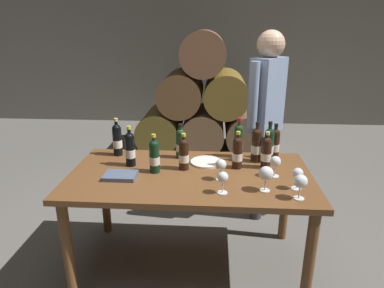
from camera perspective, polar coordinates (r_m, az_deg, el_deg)
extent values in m
plane|color=#66635E|center=(2.80, -0.29, -19.27)|extent=(14.00, 14.00, 0.00)
cube|color=slate|center=(6.40, 2.52, 16.17)|extent=(10.00, 0.24, 2.80)
cylinder|color=brown|center=(5.06, -5.30, 2.60)|extent=(0.60, 0.90, 0.60)
cylinder|color=brown|center=(5.00, 1.86, 2.47)|extent=(0.60, 0.90, 0.60)
cylinder|color=brown|center=(5.02, 9.06, 2.30)|extent=(0.60, 0.90, 0.60)
cylinder|color=brown|center=(4.89, -1.81, 8.67)|extent=(0.60, 0.90, 0.60)
cylinder|color=brown|center=(4.87, 5.67, 8.54)|extent=(0.60, 0.90, 0.60)
cylinder|color=brown|center=(4.80, 2.00, 15.03)|extent=(0.60, 0.90, 0.60)
cube|color=brown|center=(2.41, -0.32, -5.39)|extent=(1.70, 0.90, 0.04)
cylinder|color=brown|center=(2.45, -20.10, -16.50)|extent=(0.07, 0.07, 0.72)
cylinder|color=brown|center=(2.35, 19.05, -18.13)|extent=(0.07, 0.07, 0.72)
cylinder|color=brown|center=(3.07, -14.40, -8.23)|extent=(0.07, 0.07, 0.72)
cylinder|color=brown|center=(2.99, 15.36, -9.12)|extent=(0.07, 0.07, 0.72)
cylinder|color=black|center=(2.72, 13.67, -0.37)|extent=(0.07, 0.07, 0.20)
sphere|color=black|center=(2.68, 13.85, 1.73)|extent=(0.07, 0.07, 0.07)
cylinder|color=black|center=(2.68, 13.89, 2.24)|extent=(0.03, 0.03, 0.06)
cylinder|color=black|center=(2.67, 13.96, 3.10)|extent=(0.03, 0.03, 0.02)
cylinder|color=silver|center=(2.72, 13.66, -0.56)|extent=(0.07, 0.07, 0.06)
cylinder|color=black|center=(2.44, -1.38, -2.16)|extent=(0.07, 0.07, 0.19)
sphere|color=black|center=(2.40, -1.40, 0.07)|extent=(0.07, 0.07, 0.07)
cylinder|color=black|center=(2.40, -1.40, 0.61)|extent=(0.03, 0.03, 0.06)
cylinder|color=gold|center=(2.38, -1.41, 1.53)|extent=(0.03, 0.03, 0.02)
cylinder|color=silver|center=(2.44, -1.38, -2.37)|extent=(0.07, 0.07, 0.06)
cylinder|color=black|center=(2.77, -12.39, 0.27)|extent=(0.07, 0.07, 0.21)
sphere|color=black|center=(2.73, -12.55, 2.51)|extent=(0.07, 0.07, 0.07)
cylinder|color=black|center=(2.72, -12.60, 3.06)|extent=(0.03, 0.03, 0.07)
cylinder|color=tan|center=(2.71, -12.67, 3.99)|extent=(0.03, 0.03, 0.02)
cylinder|color=silver|center=(2.77, -12.37, 0.06)|extent=(0.07, 0.07, 0.06)
cylinder|color=black|center=(2.52, 12.33, -1.89)|extent=(0.07, 0.07, 0.19)
sphere|color=black|center=(2.48, 12.50, 0.32)|extent=(0.07, 0.07, 0.07)
cylinder|color=black|center=(2.47, 12.54, 0.86)|extent=(0.03, 0.03, 0.06)
cylinder|color=tan|center=(2.46, 12.61, 1.77)|extent=(0.03, 0.03, 0.02)
cylinder|color=silver|center=(2.52, 12.31, -2.09)|extent=(0.07, 0.07, 0.06)
cylinder|color=black|center=(2.48, 7.60, -1.90)|extent=(0.07, 0.07, 0.19)
sphere|color=black|center=(2.45, 7.71, 0.36)|extent=(0.07, 0.07, 0.07)
cylinder|color=black|center=(2.44, 7.73, 0.91)|extent=(0.03, 0.03, 0.06)
cylinder|color=gold|center=(2.42, 7.78, 1.85)|extent=(0.03, 0.03, 0.02)
cylinder|color=silver|center=(2.48, 7.59, -2.11)|extent=(0.07, 0.07, 0.06)
cylinder|color=#19381E|center=(2.65, -1.94, -0.34)|extent=(0.07, 0.07, 0.19)
sphere|color=#19381E|center=(2.62, -1.97, 1.77)|extent=(0.07, 0.07, 0.07)
cylinder|color=#19381E|center=(2.61, -1.97, 2.28)|extent=(0.03, 0.03, 0.06)
cylinder|color=black|center=(2.60, -1.98, 3.15)|extent=(0.03, 0.03, 0.02)
cylinder|color=silver|center=(2.65, -1.94, -0.54)|extent=(0.07, 0.07, 0.06)
cylinder|color=black|center=(2.63, 12.71, -0.67)|extent=(0.07, 0.07, 0.22)
sphere|color=black|center=(2.59, 12.90, 1.79)|extent=(0.07, 0.07, 0.07)
cylinder|color=black|center=(2.58, 12.95, 2.40)|extent=(0.03, 0.03, 0.07)
cylinder|color=black|center=(2.57, 13.03, 3.43)|extent=(0.03, 0.03, 0.03)
cylinder|color=silver|center=(2.63, 12.70, -0.90)|extent=(0.07, 0.07, 0.07)
cylinder|color=#19381E|center=(2.69, 7.78, 0.09)|extent=(0.07, 0.07, 0.22)
sphere|color=#19381E|center=(2.65, 7.89, 2.48)|extent=(0.07, 0.07, 0.07)
cylinder|color=#19381E|center=(2.64, 7.92, 3.08)|extent=(0.03, 0.03, 0.07)
cylinder|color=#B21E23|center=(2.63, 7.96, 4.07)|extent=(0.03, 0.03, 0.03)
cylinder|color=silver|center=(2.69, 7.77, -0.13)|extent=(0.07, 0.07, 0.07)
cylinder|color=black|center=(2.54, -10.31, -1.32)|extent=(0.07, 0.07, 0.21)
sphere|color=black|center=(2.50, -10.46, 1.09)|extent=(0.07, 0.07, 0.07)
cylinder|color=black|center=(2.49, -10.50, 1.69)|extent=(0.03, 0.03, 0.07)
cylinder|color=gold|center=(2.48, -10.57, 2.70)|extent=(0.03, 0.03, 0.02)
cylinder|color=silver|center=(2.54, -10.30, -1.55)|extent=(0.07, 0.07, 0.06)
cylinder|color=black|center=(2.62, 10.68, -0.64)|extent=(0.07, 0.07, 0.22)
sphere|color=black|center=(2.58, 10.83, 1.77)|extent=(0.07, 0.07, 0.07)
cylinder|color=black|center=(2.57, 10.87, 2.38)|extent=(0.03, 0.03, 0.07)
cylinder|color=black|center=(2.56, 10.94, 3.38)|extent=(0.03, 0.03, 0.03)
cylinder|color=silver|center=(2.62, 10.66, -0.87)|extent=(0.07, 0.07, 0.07)
cylinder|color=black|center=(2.40, -6.31, -2.52)|extent=(0.07, 0.07, 0.20)
sphere|color=black|center=(2.37, -6.40, -0.16)|extent=(0.07, 0.07, 0.07)
cylinder|color=black|center=(2.36, -6.42, 0.41)|extent=(0.03, 0.03, 0.06)
cylinder|color=gold|center=(2.34, -6.46, 1.39)|extent=(0.03, 0.03, 0.02)
cylinder|color=silver|center=(2.41, -6.30, -2.74)|extent=(0.07, 0.07, 0.06)
cylinder|color=white|center=(2.14, 5.11, -8.12)|extent=(0.06, 0.06, 0.00)
cylinder|color=white|center=(2.13, 5.14, -7.16)|extent=(0.01, 0.01, 0.07)
sphere|color=white|center=(2.10, 5.19, -5.53)|extent=(0.07, 0.07, 0.07)
cylinder|color=white|center=(2.43, 13.63, -5.23)|extent=(0.06, 0.06, 0.00)
cylinder|color=white|center=(2.41, 13.70, -4.37)|extent=(0.01, 0.01, 0.07)
sphere|color=white|center=(2.38, 13.83, -2.85)|extent=(0.07, 0.07, 0.07)
cylinder|color=white|center=(2.28, 17.05, -7.14)|extent=(0.06, 0.06, 0.00)
cylinder|color=white|center=(2.27, 17.15, -6.24)|extent=(0.01, 0.01, 0.07)
sphere|color=white|center=(2.24, 17.31, -4.69)|extent=(0.07, 0.07, 0.07)
cylinder|color=white|center=(2.32, 4.80, -5.93)|extent=(0.06, 0.06, 0.00)
cylinder|color=white|center=(2.30, 4.82, -5.03)|extent=(0.01, 0.01, 0.07)
sphere|color=white|center=(2.27, 4.87, -3.45)|extent=(0.07, 0.07, 0.07)
cylinder|color=white|center=(2.17, 17.46, -8.67)|extent=(0.06, 0.06, 0.00)
cylinder|color=white|center=(2.15, 17.57, -7.73)|extent=(0.01, 0.01, 0.07)
sphere|color=white|center=(2.12, 17.76, -5.98)|extent=(0.08, 0.08, 0.08)
cylinder|color=white|center=(2.21, 12.11, -7.60)|extent=(0.06, 0.06, 0.00)
cylinder|color=white|center=(2.19, 12.18, -6.66)|extent=(0.01, 0.01, 0.07)
sphere|color=white|center=(2.16, 12.32, -4.84)|extent=(0.09, 0.09, 0.09)
cube|color=#4C5670|center=(2.39, -11.93, -5.22)|extent=(0.22, 0.16, 0.03)
cylinder|color=white|center=(2.58, 2.42, -3.03)|extent=(0.24, 0.24, 0.01)
cylinder|color=#383842|center=(3.29, 12.04, -4.79)|extent=(0.11, 0.11, 0.85)
cylinder|color=#383842|center=(3.21, 11.01, -5.39)|extent=(0.11, 0.11, 0.85)
cube|color=#8499BC|center=(3.02, 12.48, 7.94)|extent=(0.34, 0.36, 0.64)
cylinder|color=#8499BC|center=(3.20, 14.49, 8.97)|extent=(0.08, 0.08, 0.54)
cylinder|color=#8499BC|center=(2.84, 10.31, 8.03)|extent=(0.08, 0.08, 0.54)
sphere|color=tan|center=(2.97, 13.09, 15.98)|extent=(0.23, 0.23, 0.23)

